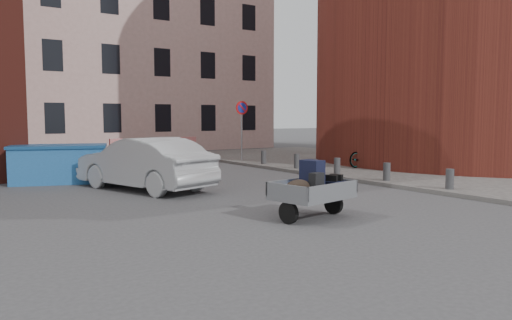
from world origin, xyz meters
TOP-DOWN VIEW (x-y plane):
  - ground at (0.00, 0.00)m, footprint 120.00×120.00m
  - sidewalk at (10.00, 4.00)m, footprint 9.00×24.00m
  - building_pink at (6.00, 22.00)m, footprint 16.00×8.00m
  - no_parking_sign at (6.00, 9.48)m, footprint 0.60×0.09m
  - bollards at (6.00, 3.40)m, footprint 0.22×9.02m
  - barriers at (4.20, 15.00)m, footprint 4.70×0.18m
  - trailer at (0.70, -1.47)m, footprint 1.77×1.92m
  - dumpster at (-2.24, 7.30)m, footprint 3.18×2.33m
  - silver_car at (-0.59, 4.35)m, footprint 2.84×4.80m
  - bicycle at (8.57, 4.48)m, footprint 1.82×0.64m

SIDE VIEW (x-z plane):
  - ground at x=0.00m, z-range 0.00..0.00m
  - sidewalk at x=10.00m, z-range 0.00..0.12m
  - bollards at x=6.00m, z-range 0.12..0.67m
  - barriers at x=4.20m, z-range 0.00..1.00m
  - bicycle at x=8.57m, z-range 0.12..1.07m
  - dumpster at x=-2.24m, z-range 0.00..1.20m
  - trailer at x=0.70m, z-range 0.01..1.21m
  - silver_car at x=-0.59m, z-range 0.00..1.50m
  - no_parking_sign at x=6.00m, z-range 0.69..3.34m
  - building_pink at x=6.00m, z-range 0.00..14.00m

